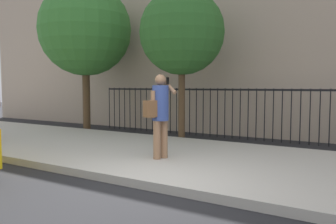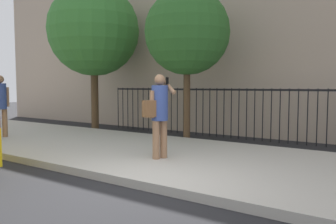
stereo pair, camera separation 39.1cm
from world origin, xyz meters
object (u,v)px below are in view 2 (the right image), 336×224
pedestrian_on_phone (159,110)px  street_tree_near (94,31)px  street_tree_mid (187,32)px  pedestrian_walking (0,102)px

pedestrian_on_phone → street_tree_near: bearing=149.2°
street_tree_mid → street_tree_near: bearing=178.9°
pedestrian_on_phone → pedestrian_walking: (-5.65, -0.21, 0.03)m
pedestrian_walking → street_tree_near: (0.48, 3.30, 2.46)m
street_tree_near → street_tree_mid: (4.00, -0.08, -0.42)m
pedestrian_on_phone → pedestrian_walking: pedestrian_walking is taller
pedestrian_walking → street_tree_mid: street_tree_mid is taller
pedestrian_walking → street_tree_mid: size_ratio=0.41×
pedestrian_on_phone → street_tree_mid: (-1.17, 3.01, 2.06)m
pedestrian_on_phone → street_tree_near: (-5.17, 3.08, 2.48)m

